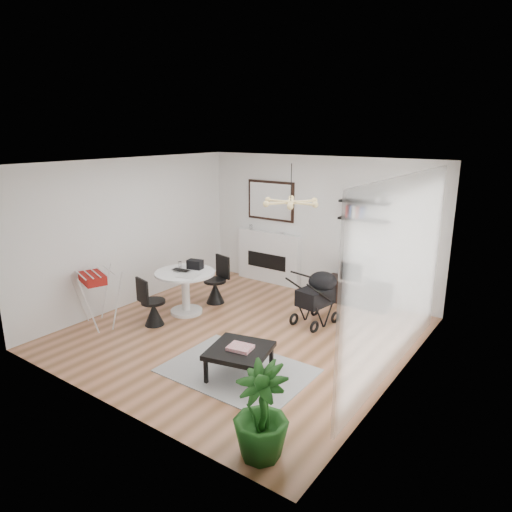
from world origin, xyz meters
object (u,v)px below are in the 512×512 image
Objects in this scene: fireplace at (269,251)px; dining_table at (185,286)px; drying_rack at (98,297)px; tv_console at (357,293)px; potted_plant at (261,412)px; crt_tv at (355,270)px; coffee_table at (239,351)px; stroller at (317,299)px.

fireplace is 2.33m from dining_table.
dining_table is 1.47m from drying_rack.
potted_plant reaches higher than tv_console.
tv_console is 4.55m from potted_plant.
crt_tv is 3.37m from coffee_table.
stroller is 2.16m from coffee_table.
crt_tv is at bearing 93.28° from stroller.
drying_rack is (-0.81, -1.23, -0.01)m from dining_table.
tv_console is at bearing -3.99° from fireplace.
stroller reaches higher than drying_rack.
tv_console is at bearing 86.63° from coffee_table.
stroller reaches higher than coffee_table.
tv_console is 2.49× the size of crt_tv.
fireplace is 3.70m from drying_rack.
tv_console is at bearing 90.93° from stroller.
crt_tv is (2.04, -0.15, -0.02)m from fireplace.
tv_console is 1.23m from stroller.
fireplace is at bearing 93.41° from drying_rack.
crt_tv is at bearing -4.18° from fireplace.
dining_table is (-0.22, -2.31, -0.18)m from fireplace.
drying_rack is at bearing -132.02° from crt_tv.
dining_table is 2.32m from stroller.
stroller is (2.91, 2.21, -0.07)m from drying_rack.
crt_tv is 1.22m from stroller.
coffee_table is at bearing -92.52° from crt_tv.
crt_tv reaches higher than tv_console.
tv_console reaches higher than coffee_table.
stroller is (2.10, 0.97, -0.09)m from dining_table.
coffee_table is at bearing -93.37° from tv_console.
tv_console is 1.31× the size of coffee_table.
potted_plant is (3.00, -4.60, -0.19)m from fireplace.
drying_rack is 4.15m from potted_plant.
stroller is at bearing -35.36° from fireplace.
coffee_table is at bearing 20.40° from drying_rack.
crt_tv is 0.52× the size of drying_rack.
stroller is at bearing 90.09° from coffee_table.
crt_tv is 0.46× the size of dining_table.
drying_rack is 3.65m from stroller.
dining_table is 1.12× the size of drying_rack.
stroller is at bearing 24.85° from dining_table.
potted_plant is (1.11, -3.26, 0.08)m from stroller.
dining_table is 1.05× the size of potted_plant.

